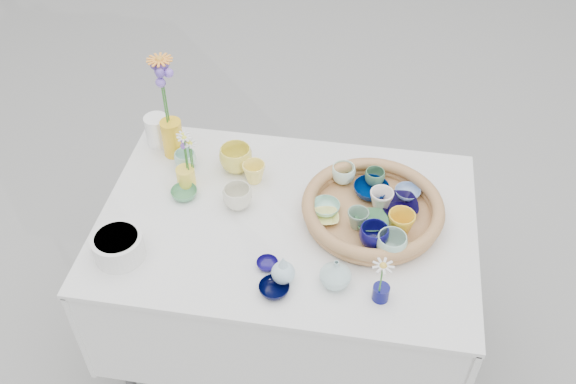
% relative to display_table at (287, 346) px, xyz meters
% --- Properties ---
extents(ground, '(80.00, 80.00, 0.00)m').
position_rel_display_table_xyz_m(ground, '(0.00, 0.00, 0.00)').
color(ground, gray).
extents(display_table, '(1.26, 0.86, 0.77)m').
position_rel_display_table_xyz_m(display_table, '(0.00, 0.00, 0.00)').
color(display_table, silver).
rests_on(display_table, ground).
extents(wicker_tray, '(0.47, 0.47, 0.08)m').
position_rel_display_table_xyz_m(wicker_tray, '(0.28, 0.05, 0.80)').
color(wicker_tray, '#935F2F').
rests_on(wicker_tray, display_table).
extents(tray_ceramic_0, '(0.15, 0.15, 0.04)m').
position_rel_display_table_xyz_m(tray_ceramic_0, '(0.27, 0.15, 0.80)').
color(tray_ceramic_0, '#001549').
rests_on(tray_ceramic_0, wicker_tray).
extents(tray_ceramic_1, '(0.15, 0.15, 0.03)m').
position_rel_display_table_xyz_m(tray_ceramic_1, '(0.37, 0.09, 0.80)').
color(tray_ceramic_1, black).
rests_on(tray_ceramic_1, wicker_tray).
extents(tray_ceramic_2, '(0.11, 0.11, 0.08)m').
position_rel_display_table_xyz_m(tray_ceramic_2, '(0.37, -0.02, 0.82)').
color(tray_ceramic_2, gold).
rests_on(tray_ceramic_2, wicker_tray).
extents(tray_ceramic_3, '(0.13, 0.13, 0.03)m').
position_rel_display_table_xyz_m(tray_ceramic_3, '(0.28, 0.00, 0.80)').
color(tray_ceramic_3, '#4C8E5A').
rests_on(tray_ceramic_3, wicker_tray).
extents(tray_ceramic_4, '(0.07, 0.07, 0.07)m').
position_rel_display_table_xyz_m(tray_ceramic_4, '(0.24, -0.01, 0.82)').
color(tray_ceramic_4, gray).
rests_on(tray_ceramic_4, wicker_tray).
extents(tray_ceramic_5, '(0.12, 0.12, 0.03)m').
position_rel_display_table_xyz_m(tray_ceramic_5, '(0.12, 0.04, 0.80)').
color(tray_ceramic_5, '#91D1B9').
rests_on(tray_ceramic_5, wicker_tray).
extents(tray_ceramic_6, '(0.11, 0.11, 0.07)m').
position_rel_display_table_xyz_m(tray_ceramic_6, '(0.17, 0.20, 0.82)').
color(tray_ceramic_6, silver).
rests_on(tray_ceramic_6, wicker_tray).
extents(tray_ceramic_7, '(0.10, 0.10, 0.07)m').
position_rel_display_table_xyz_m(tray_ceramic_7, '(0.31, 0.08, 0.82)').
color(tray_ceramic_7, white).
rests_on(tray_ceramic_7, wicker_tray).
extents(tray_ceramic_8, '(0.12, 0.12, 0.03)m').
position_rel_display_table_xyz_m(tray_ceramic_8, '(0.39, 0.16, 0.80)').
color(tray_ceramic_8, '#7B9CD0').
rests_on(tray_ceramic_8, wicker_tray).
extents(tray_ceramic_9, '(0.12, 0.12, 0.08)m').
position_rel_display_table_xyz_m(tray_ceramic_9, '(0.29, -0.08, 0.82)').
color(tray_ceramic_9, '#0A094D').
rests_on(tray_ceramic_9, wicker_tray).
extents(tray_ceramic_10, '(0.11, 0.11, 0.02)m').
position_rel_display_table_xyz_m(tray_ceramic_10, '(0.13, -0.00, 0.79)').
color(tray_ceramic_10, '#E3DD72').
rests_on(tray_ceramic_10, wicker_tray).
extents(tray_ceramic_11, '(0.12, 0.12, 0.08)m').
position_rel_display_table_xyz_m(tray_ceramic_11, '(0.35, -0.11, 0.82)').
color(tray_ceramic_11, '#9ECFB7').
rests_on(tray_ceramic_11, wicker_tray).
extents(tray_ceramic_12, '(0.09, 0.09, 0.06)m').
position_rel_display_table_xyz_m(tray_ceramic_12, '(0.28, 0.20, 0.81)').
color(tray_ceramic_12, '#477955').
rests_on(tray_ceramic_12, wicker_tray).
extents(loose_ceramic_0, '(0.15, 0.15, 0.09)m').
position_rel_display_table_xyz_m(loose_ceramic_0, '(-0.22, 0.22, 0.81)').
color(loose_ceramic_0, '#E2D24B').
rests_on(loose_ceramic_0, display_table).
extents(loose_ceramic_1, '(0.08, 0.08, 0.08)m').
position_rel_display_table_xyz_m(loose_ceramic_1, '(-0.15, 0.17, 0.80)').
color(loose_ceramic_1, '#FFE462').
rests_on(loose_ceramic_1, display_table).
extents(loose_ceramic_2, '(0.10, 0.10, 0.03)m').
position_rel_display_table_xyz_m(loose_ceramic_2, '(-0.37, 0.05, 0.78)').
color(loose_ceramic_2, '#498C5D').
rests_on(loose_ceramic_2, display_table).
extents(loose_ceramic_3, '(0.11, 0.11, 0.08)m').
position_rel_display_table_xyz_m(loose_ceramic_3, '(-0.18, 0.03, 0.80)').
color(loose_ceramic_3, beige).
rests_on(loose_ceramic_3, display_table).
extents(loose_ceramic_4, '(0.07, 0.07, 0.02)m').
position_rel_display_table_xyz_m(loose_ceramic_4, '(-0.03, -0.22, 0.78)').
color(loose_ceramic_4, '#110954').
rests_on(loose_ceramic_4, display_table).
extents(loose_ceramic_5, '(0.09, 0.09, 0.06)m').
position_rel_display_table_xyz_m(loose_ceramic_5, '(-0.41, 0.20, 0.80)').
color(loose_ceramic_5, '#A4D6C1').
rests_on(loose_ceramic_5, display_table).
extents(loose_ceramic_6, '(0.12, 0.12, 0.03)m').
position_rel_display_table_xyz_m(loose_ceramic_6, '(0.01, -0.31, 0.78)').
color(loose_ceramic_6, black).
rests_on(loose_ceramic_6, display_table).
extents(fluted_bowl, '(0.17, 0.17, 0.08)m').
position_rel_display_table_xyz_m(fluted_bowl, '(-0.50, -0.25, 0.81)').
color(fluted_bowl, silver).
rests_on(fluted_bowl, display_table).
extents(bud_vase_paleblue, '(0.08, 0.08, 0.11)m').
position_rel_display_table_xyz_m(bud_vase_paleblue, '(0.03, -0.26, 0.82)').
color(bud_vase_paleblue, '#ABCDDB').
rests_on(bud_vase_paleblue, display_table).
extents(bud_vase_seafoam, '(0.11, 0.11, 0.10)m').
position_rel_display_table_xyz_m(bud_vase_seafoam, '(0.19, -0.25, 0.82)').
color(bud_vase_seafoam, '#A8C9C6').
rests_on(bud_vase_seafoam, display_table).
extents(bud_vase_cobalt, '(0.06, 0.06, 0.05)m').
position_rel_display_table_xyz_m(bud_vase_cobalt, '(0.33, -0.28, 0.79)').
color(bud_vase_cobalt, '#08094F').
rests_on(bud_vase_cobalt, display_table).
extents(single_daisy, '(0.08, 0.08, 0.13)m').
position_rel_display_table_xyz_m(single_daisy, '(0.32, -0.29, 0.87)').
color(single_daisy, silver).
rests_on(single_daisy, bud_vase_cobalt).
extents(tall_vase_yellow, '(0.09, 0.09, 0.15)m').
position_rel_display_table_xyz_m(tall_vase_yellow, '(-0.47, 0.27, 0.84)').
color(tall_vase_yellow, yellow).
rests_on(tall_vase_yellow, display_table).
extents(gerbera, '(0.11, 0.11, 0.27)m').
position_rel_display_table_xyz_m(gerbera, '(-0.48, 0.28, 1.04)').
color(gerbera, '#FF9A33').
rests_on(gerbera, tall_vase_yellow).
extents(hydrangea, '(0.09, 0.09, 0.29)m').
position_rel_display_table_xyz_m(hydrangea, '(-0.48, 0.27, 1.01)').
color(hydrangea, '#573D9D').
rests_on(hydrangea, tall_vase_yellow).
extents(white_pitcher, '(0.15, 0.13, 0.12)m').
position_rel_display_table_xyz_m(white_pitcher, '(-0.55, 0.32, 0.82)').
color(white_pitcher, white).
rests_on(white_pitcher, display_table).
extents(daisy_cup, '(0.09, 0.09, 0.07)m').
position_rel_display_table_xyz_m(daisy_cup, '(-0.38, 0.11, 0.80)').
color(daisy_cup, yellow).
rests_on(daisy_cup, display_table).
extents(daisy_posy, '(0.10, 0.10, 0.15)m').
position_rel_display_table_xyz_m(daisy_posy, '(-0.37, 0.12, 0.91)').
color(daisy_posy, white).
rests_on(daisy_posy, daisy_cup).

